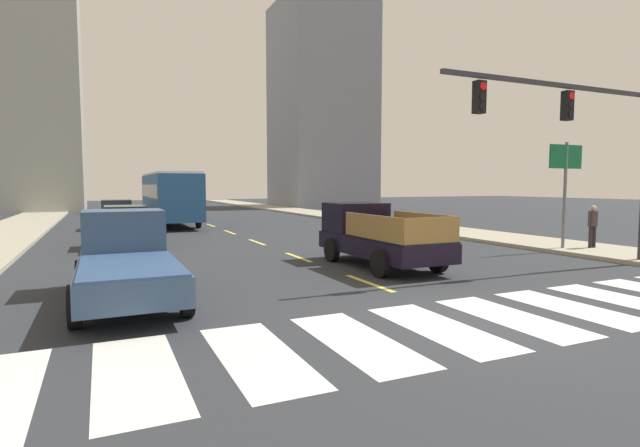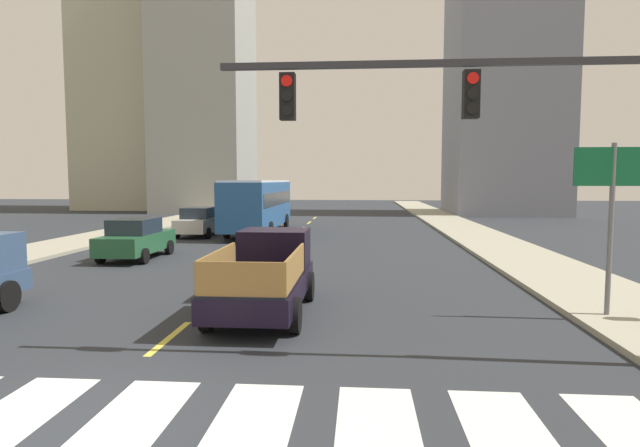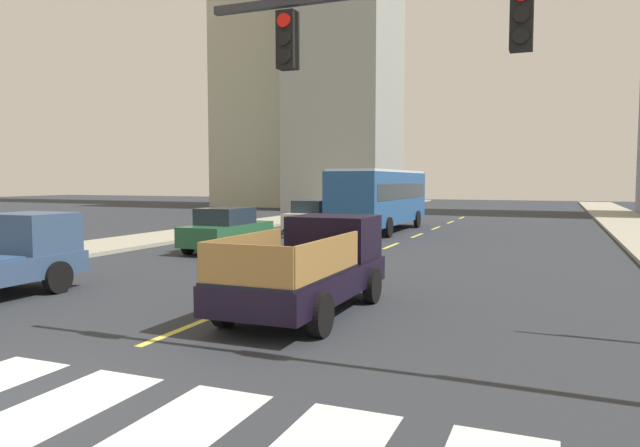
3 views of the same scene
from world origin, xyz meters
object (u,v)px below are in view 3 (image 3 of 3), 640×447
(city_bus, at_px, (381,196))
(sedan_near_left, at_px, (227,230))
(traffic_signal_gantry, at_px, (614,65))
(sedan_mid, at_px, (313,216))
(pickup_stakebed, at_px, (313,267))

(city_bus, relative_size, sedan_near_left, 2.45)
(city_bus, bearing_deg, sedan_near_left, -104.36)
(city_bus, xyz_separation_m, traffic_signal_gantry, (9.35, -22.38, 2.22))
(city_bus, xyz_separation_m, sedan_mid, (-3.24, -1.72, -1.09))
(traffic_signal_gantry, bearing_deg, city_bus, 112.68)
(sedan_mid, xyz_separation_m, traffic_signal_gantry, (12.60, -20.67, 3.31))
(sedan_near_left, relative_size, sedan_mid, 1.00)
(pickup_stakebed, height_order, sedan_mid, pickup_stakebed)
(city_bus, xyz_separation_m, sedan_near_left, (-3.14, -10.70, -1.09))
(city_bus, height_order, sedan_near_left, city_bus)
(sedan_near_left, distance_m, traffic_signal_gantry, 17.42)
(sedan_mid, bearing_deg, traffic_signal_gantry, -59.02)
(pickup_stakebed, distance_m, city_bus, 19.34)
(city_bus, height_order, sedan_mid, city_bus)
(city_bus, bearing_deg, sedan_mid, -150.13)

